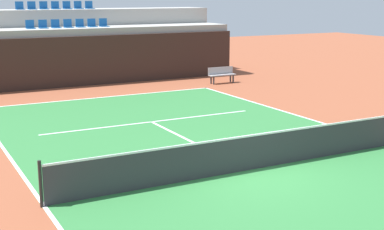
{
  "coord_description": "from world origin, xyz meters",
  "views": [
    {
      "loc": [
        -7.92,
        -11.6,
        4.62
      ],
      "look_at": [
        -0.66,
        2.0,
        1.2
      ],
      "focal_mm": 51.09,
      "sensor_mm": 36.0,
      "label": 1
    }
  ],
  "objects": [
    {
      "name": "ground_plane",
      "position": [
        0.0,
        0.0,
        0.0
      ],
      "size": [
        80.0,
        80.0,
        0.0
      ],
      "primitive_type": "plane",
      "color": "brown"
    },
    {
      "name": "court_surface",
      "position": [
        0.0,
        0.0,
        0.01
      ],
      "size": [
        11.0,
        24.0,
        0.01
      ],
      "primitive_type": "cube",
      "color": "#2D7238",
      "rests_on": "ground_plane"
    },
    {
      "name": "baseline_far",
      "position": [
        0.0,
        11.95,
        0.01
      ],
      "size": [
        11.0,
        0.1,
        0.0
      ],
      "primitive_type": "cube",
      "color": "white",
      "rests_on": "court_surface"
    },
    {
      "name": "sideline_left",
      "position": [
        -5.45,
        0.0,
        0.01
      ],
      "size": [
        0.1,
        24.0,
        0.0
      ],
      "primitive_type": "cube",
      "color": "white",
      "rests_on": "court_surface"
    },
    {
      "name": "service_line_far",
      "position": [
        0.0,
        6.4,
        0.01
      ],
      "size": [
        8.26,
        0.1,
        0.0
      ],
      "primitive_type": "cube",
      "color": "white",
      "rests_on": "court_surface"
    },
    {
      "name": "centre_service_line",
      "position": [
        0.0,
        3.2,
        0.01
      ],
      "size": [
        0.1,
        6.4,
        0.0
      ],
      "primitive_type": "cube",
      "color": "white",
      "rests_on": "court_surface"
    },
    {
      "name": "back_wall",
      "position": [
        0.0,
        15.61,
        1.27
      ],
      "size": [
        18.04,
        0.3,
        2.54
      ],
      "primitive_type": "cube",
      "color": "black",
      "rests_on": "ground_plane"
    },
    {
      "name": "stands_tier_lower",
      "position": [
        0.0,
        16.96,
        1.45
      ],
      "size": [
        18.04,
        2.4,
        2.9
      ],
      "primitive_type": "cube",
      "color": "#9E9E99",
      "rests_on": "ground_plane"
    },
    {
      "name": "stands_tier_upper",
      "position": [
        0.0,
        19.36,
        1.9
      ],
      "size": [
        18.04,
        2.4,
        3.8
      ],
      "primitive_type": "cube",
      "color": "#9E9E99",
      "rests_on": "ground_plane"
    },
    {
      "name": "seating_row_lower",
      "position": [
        -0.0,
        17.05,
        3.03
      ],
      "size": [
        4.35,
        0.44,
        0.44
      ],
      "color": "#145193",
      "rests_on": "stands_tier_lower"
    },
    {
      "name": "seating_row_upper",
      "position": [
        -0.0,
        19.45,
        3.92
      ],
      "size": [
        4.35,
        0.44,
        0.44
      ],
      "color": "#145193",
      "rests_on": "stands_tier_upper"
    },
    {
      "name": "tennis_net",
      "position": [
        0.0,
        0.0,
        0.51
      ],
      "size": [
        11.08,
        0.08,
        1.07
      ],
      "color": "black",
      "rests_on": "court_surface"
    },
    {
      "name": "player_bench",
      "position": [
        6.97,
        12.94,
        0.51
      ],
      "size": [
        1.5,
        0.4,
        0.85
      ],
      "color": "#99999E",
      "rests_on": "ground_plane"
    }
  ]
}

